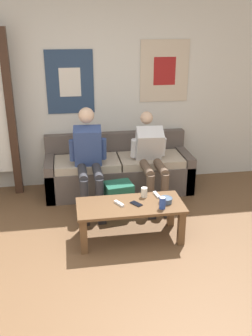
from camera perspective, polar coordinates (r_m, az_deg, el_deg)
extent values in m
plane|color=brown|center=(3.43, -0.36, -18.76)|extent=(18.00, 18.00, 0.00)
cube|color=silver|center=(5.20, -4.79, 11.12)|extent=(10.00, 0.05, 2.55)
cube|color=navy|center=(5.12, -8.53, 12.80)|extent=(0.62, 0.01, 0.83)
cube|color=silver|center=(5.11, -8.53, 12.79)|extent=(0.28, 0.01, 0.37)
cube|color=beige|center=(5.28, 5.89, 14.48)|extent=(0.67, 0.01, 0.82)
cube|color=maroon|center=(5.27, 5.91, 14.47)|extent=(0.30, 0.01, 0.37)
cube|color=#382319|center=(5.06, -17.05, 7.06)|extent=(0.10, 0.10, 2.05)
cube|color=#564C47|center=(5.38, -1.58, 1.60)|extent=(1.97, 0.13, 0.75)
cube|color=#564C47|center=(5.12, -1.02, -1.62)|extent=(1.97, 0.58, 0.39)
cube|color=#564C47|center=(5.06, -11.47, -1.63)|extent=(0.12, 0.58, 0.51)
cube|color=#564C47|center=(5.30, 8.94, -0.37)|extent=(0.12, 0.58, 0.51)
cube|color=#B2A38E|center=(4.99, -5.97, 0.68)|extent=(0.85, 0.54, 0.10)
cube|color=#B2A38E|center=(5.10, 3.78, 1.24)|extent=(0.85, 0.54, 0.10)
cube|color=brown|center=(3.97, 0.65, -5.73)|extent=(1.13, 0.51, 0.03)
cube|color=brown|center=(4.20, -6.77, -7.45)|extent=(0.07, 0.07, 0.38)
cube|color=brown|center=(4.34, 6.86, -6.39)|extent=(0.07, 0.07, 0.38)
cube|color=brown|center=(3.85, -6.45, -10.33)|extent=(0.07, 0.07, 0.38)
cube|color=brown|center=(4.01, 8.42, -9.04)|extent=(0.07, 0.07, 0.38)
cylinder|color=#2D2D33|center=(4.55, -6.63, -0.79)|extent=(0.11, 0.44, 0.11)
cylinder|color=#2D2D33|center=(4.45, -6.34, -4.66)|extent=(0.10, 0.10, 0.47)
cube|color=#232328|center=(4.49, -6.17, -7.73)|extent=(0.11, 0.25, 0.05)
cylinder|color=#2D2D33|center=(4.56, -4.37, -0.66)|extent=(0.11, 0.44, 0.11)
cylinder|color=#2D2D33|center=(4.46, -4.03, -4.51)|extent=(0.10, 0.10, 0.47)
cube|color=#232328|center=(4.50, -3.86, -7.58)|extent=(0.11, 0.25, 0.05)
cube|color=#33477F|center=(4.72, -5.84, 3.26)|extent=(0.36, 0.33, 0.53)
sphere|color=beige|center=(4.68, -6.08, 7.98)|extent=(0.20, 0.20, 0.20)
cylinder|color=#33477F|center=(4.72, -8.17, 2.67)|extent=(0.08, 0.11, 0.28)
cylinder|color=#33477F|center=(4.74, -3.48, 2.94)|extent=(0.08, 0.11, 0.28)
cylinder|color=brown|center=(4.66, 3.21, -0.14)|extent=(0.11, 0.41, 0.11)
cylinder|color=brown|center=(4.57, 3.70, -3.83)|extent=(0.10, 0.10, 0.47)
cube|color=#232328|center=(4.61, 3.82, -6.83)|extent=(0.11, 0.25, 0.05)
cylinder|color=brown|center=(4.70, 5.35, 0.00)|extent=(0.11, 0.41, 0.11)
cylinder|color=brown|center=(4.61, 5.89, -3.66)|extent=(0.10, 0.10, 0.47)
cube|color=#232328|center=(4.65, 6.00, -6.63)|extent=(0.11, 0.25, 0.05)
cube|color=silver|center=(4.90, 3.50, 3.56)|extent=(0.37, 0.44, 0.52)
sphere|color=beige|center=(4.97, 3.15, 7.64)|extent=(0.17, 0.17, 0.17)
cylinder|color=silver|center=(4.90, 1.20, 3.02)|extent=(0.08, 0.14, 0.27)
cylinder|color=silver|center=(4.98, 5.61, 3.24)|extent=(0.08, 0.14, 0.27)
cube|color=#1E5642|center=(4.56, -1.14, -4.66)|extent=(0.36, 0.31, 0.40)
cube|color=#1E5642|center=(4.50, -0.69, -6.34)|extent=(0.24, 0.13, 0.18)
cylinder|color=#475B75|center=(4.01, 6.09, -4.91)|extent=(0.13, 0.13, 0.06)
torus|color=#475B75|center=(4.00, 6.10, -4.61)|extent=(0.14, 0.14, 0.02)
cylinder|color=silver|center=(4.10, 2.78, -3.72)|extent=(0.07, 0.07, 0.11)
cylinder|color=black|center=(4.08, 2.80, -2.96)|extent=(0.00, 0.00, 0.01)
cylinder|color=#28479E|center=(3.87, 5.57, -5.33)|extent=(0.07, 0.07, 0.12)
cylinder|color=silver|center=(3.84, 5.60, -4.51)|extent=(0.06, 0.06, 0.00)
cube|color=white|center=(3.95, -1.06, -5.43)|extent=(0.10, 0.14, 0.02)
cylinder|color=#333842|center=(3.97, -1.34, -5.08)|extent=(0.01, 0.01, 0.00)
cube|color=white|center=(4.15, 4.68, -4.08)|extent=(0.05, 0.15, 0.02)
cylinder|color=#333842|center=(4.18, 4.52, -3.72)|extent=(0.01, 0.01, 0.00)
cube|color=black|center=(3.96, 1.57, -5.48)|extent=(0.13, 0.15, 0.01)
cube|color=black|center=(3.96, 1.57, -5.40)|extent=(0.12, 0.14, 0.00)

